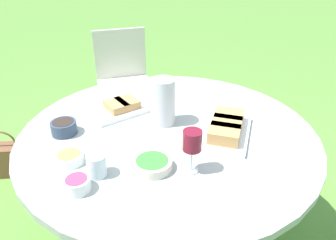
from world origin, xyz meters
The scene contains 13 objects.
ground_plane centered at (0.00, 0.00, 0.00)m, with size 40.00×40.00×0.00m, color #5B8C38.
dining_table centered at (0.00, 0.00, 0.64)m, with size 1.43×1.43×0.73m.
chair_near_left centered at (0.27, -1.29, 0.52)m, with size 0.52×0.50×0.89m.
water_pitcher centered at (0.02, -0.08, 0.85)m, with size 0.12×0.12×0.24m.
wine_glass centered at (-0.07, 0.32, 0.87)m, with size 0.08×0.08×0.19m.
platter_bread_main centered at (-0.27, 0.06, 0.77)m, with size 0.33×0.41×0.08m.
platter_charcuterie centered at (0.24, -0.22, 0.76)m, with size 0.34×0.31×0.06m.
bowl_fries centered at (0.43, 0.22, 0.76)m, with size 0.12×0.12×0.04m.
bowl_salad centered at (0.09, 0.29, 0.76)m, with size 0.16×0.16×0.04m.
bowl_olives centered at (0.50, -0.02, 0.77)m, with size 0.12×0.12×0.06m.
bowl_dip_red centered at (0.37, 0.39, 0.76)m, with size 0.10×0.10×0.05m.
cup_water_near centered at (0.31, 0.31, 0.78)m, with size 0.08×0.08×0.09m.
handbag centered at (1.13, -0.69, 0.13)m, with size 0.30×0.14×0.37m.
Camera 1 is at (0.12, 1.35, 1.56)m, focal length 35.00 mm.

